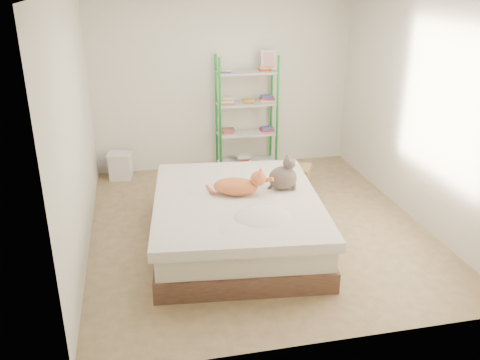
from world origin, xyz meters
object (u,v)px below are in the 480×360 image
object	(u,v)px
bed	(237,220)
grey_cat	(283,173)
orange_cat	(236,184)
shelf_unit	(247,112)
cardboard_box	(290,179)
white_bin	(120,166)

from	to	relation	value
bed	grey_cat	size ratio (longest dim) A/B	6.21
orange_cat	shelf_unit	distance (m)	2.26
cardboard_box	white_bin	world-z (taller)	cardboard_box
grey_cat	cardboard_box	xyz separation A→B (m)	(0.46, 1.14, -0.56)
bed	grey_cat	distance (m)	0.72
orange_cat	white_bin	world-z (taller)	orange_cat
orange_cat	cardboard_box	xyz separation A→B (m)	(0.99, 1.18, -0.49)
white_bin	orange_cat	bearing A→B (deg)	-59.63
shelf_unit	cardboard_box	world-z (taller)	shelf_unit
white_bin	bed	bearing A→B (deg)	-60.58
shelf_unit	white_bin	distance (m)	1.99
shelf_unit	cardboard_box	size ratio (longest dim) A/B	2.62
bed	shelf_unit	bearing A→B (deg)	80.76
orange_cat	shelf_unit	size ratio (longest dim) A/B	0.33
orange_cat	shelf_unit	bearing A→B (deg)	91.77
orange_cat	grey_cat	bearing A→B (deg)	21.13
orange_cat	bed	bearing A→B (deg)	-75.58
bed	orange_cat	xyz separation A→B (m)	(0.00, 0.08, 0.39)
orange_cat	shelf_unit	world-z (taller)	shelf_unit
bed	cardboard_box	distance (m)	1.60
bed	orange_cat	size ratio (longest dim) A/B	4.13
bed	cardboard_box	xyz separation A→B (m)	(1.00, 1.25, -0.10)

